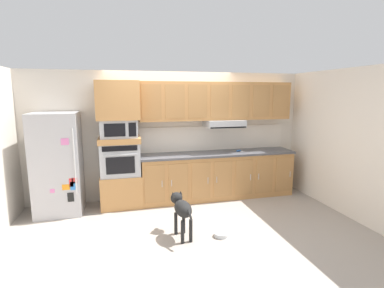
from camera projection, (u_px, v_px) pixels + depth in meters
ground_plane at (182, 216)px, 4.99m from camera, size 9.60×9.60×0.00m
back_kitchen_wall at (170, 135)px, 5.84m from camera, size 6.20×0.12×2.50m
side_panel_right at (327, 138)px, 5.45m from camera, size 0.12×7.10×2.50m
refrigerator at (58, 164)px, 5.00m from camera, size 0.76×0.73×1.76m
oven_base_cabinet at (122, 190)px, 5.42m from camera, size 0.74×0.62×0.60m
built_in_oven at (120, 158)px, 5.31m from camera, size 0.70×0.62×0.60m
appliance_mid_shelf at (119, 140)px, 5.26m from camera, size 0.74×0.62×0.10m
microwave at (119, 128)px, 5.22m from camera, size 0.64×0.54×0.32m
appliance_upper_cabinet at (118, 100)px, 5.14m from camera, size 0.74×0.62×0.68m
lower_cabinet_run at (218, 176)px, 5.85m from camera, size 3.06×0.63×0.88m
countertop_slab at (218, 153)px, 5.77m from camera, size 3.10×0.64×0.04m
backsplash_panel at (214, 138)px, 6.00m from camera, size 3.10×0.02×0.50m
upper_cabinet_with_hood at (217, 102)px, 5.72m from camera, size 3.06×0.48×0.88m
screwdriver at (239, 151)px, 5.86m from camera, size 0.15×0.16×0.03m
dog at (182, 208)px, 4.20m from camera, size 0.28×0.76×0.62m
dog_food_bowl at (221, 235)px, 4.25m from camera, size 0.20×0.20×0.06m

